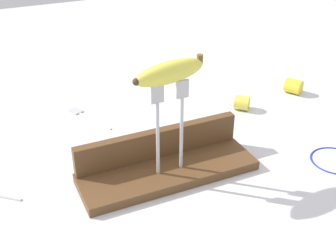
# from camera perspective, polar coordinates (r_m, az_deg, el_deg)

# --- Properties ---
(ground_plane) EXTENTS (3.00, 3.00, 0.00)m
(ground_plane) POSITION_cam_1_polar(r_m,az_deg,el_deg) (0.93, 0.00, -6.40)
(ground_plane) COLOR silver
(wooden_board) EXTENTS (0.37, 0.12, 0.02)m
(wooden_board) POSITION_cam_1_polar(r_m,az_deg,el_deg) (0.93, 0.00, -5.90)
(wooden_board) COLOR brown
(wooden_board) RESTS_ON ground
(board_backstop) EXTENTS (0.36, 0.02, 0.06)m
(board_backstop) POSITION_cam_1_polar(r_m,az_deg,el_deg) (0.94, -1.28, -2.20)
(board_backstop) COLOR brown
(board_backstop) RESTS_ON wooden_board
(fork_stand_center) EXTENTS (0.08, 0.01, 0.20)m
(fork_stand_center) POSITION_cam_1_polar(r_m,az_deg,el_deg) (0.85, 0.23, 0.73)
(fork_stand_center) COLOR #B2B2B7
(fork_stand_center) RESTS_ON wooden_board
(banana_raised_center) EXTENTS (0.16, 0.07, 0.04)m
(banana_raised_center) POSITION_cam_1_polar(r_m,az_deg,el_deg) (0.81, 0.24, 6.97)
(banana_raised_center) COLOR #DBD147
(banana_raised_center) RESTS_ON fork_stand_center
(fork_fallen_near) EXTENTS (0.08, 0.15, 0.01)m
(fork_fallen_near) POSITION_cam_1_polar(r_m,az_deg,el_deg) (1.17, -10.69, 1.42)
(fork_fallen_near) COLOR #B2B2B7
(fork_fallen_near) RESTS_ON ground
(banana_chunk_near) EXTENTS (0.06, 0.06, 0.04)m
(banana_chunk_near) POSITION_cam_1_polar(r_m,az_deg,el_deg) (1.32, 15.84, 4.98)
(banana_chunk_near) COLOR yellow
(banana_chunk_near) RESTS_ON ground
(banana_chunk_far) EXTENTS (0.05, 0.05, 0.04)m
(banana_chunk_far) POSITION_cam_1_polar(r_m,az_deg,el_deg) (1.20, 9.48, 2.99)
(banana_chunk_far) COLOR #DBD147
(banana_chunk_far) RESTS_ON ground
(wire_coil) EXTENTS (0.11, 0.11, 0.00)m
(wire_coil) POSITION_cam_1_polar(r_m,az_deg,el_deg) (1.04, 20.77, -4.11)
(wire_coil) COLOR #1E2DA5
(wire_coil) RESTS_ON ground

